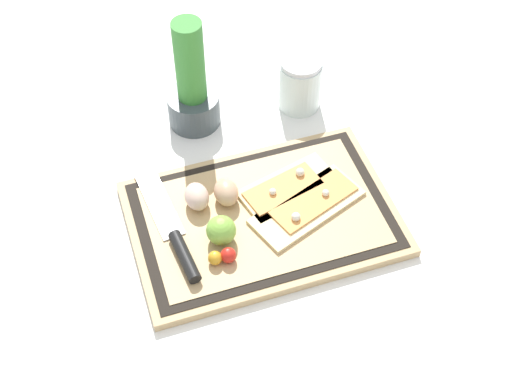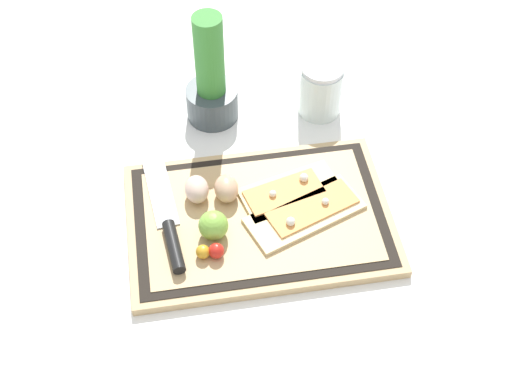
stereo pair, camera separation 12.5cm
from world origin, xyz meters
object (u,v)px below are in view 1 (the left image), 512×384
(egg_brown, at_px, (226,192))
(cherry_tomato_yellow, at_px, (215,258))
(cherry_tomato_red, at_px, (228,255))
(knife, at_px, (176,239))
(egg_pink, at_px, (197,197))
(pizza_slice_near, at_px, (309,206))
(herb_pot, at_px, (192,90))
(pizza_slice_far, at_px, (288,187))
(sauce_jar, at_px, (300,86))
(lime, at_px, (221,230))

(egg_brown, relative_size, cherry_tomato_yellow, 2.29)
(cherry_tomato_red, distance_m, cherry_tomato_yellow, 0.02)
(knife, height_order, cherry_tomato_red, cherry_tomato_red)
(egg_pink, distance_m, cherry_tomato_yellow, 0.13)
(pizza_slice_near, height_order, knife, pizza_slice_near)
(egg_brown, bearing_deg, knife, -150.35)
(egg_pink, bearing_deg, knife, -129.31)
(cherry_tomato_yellow, distance_m, herb_pot, 0.36)
(egg_pink, relative_size, cherry_tomato_red, 2.06)
(knife, relative_size, egg_pink, 5.01)
(egg_brown, relative_size, cherry_tomato_red, 2.06)
(cherry_tomato_red, xyz_separation_m, herb_pot, (0.04, 0.35, 0.05))
(pizza_slice_near, bearing_deg, pizza_slice_far, 112.31)
(egg_brown, bearing_deg, cherry_tomato_red, -105.15)
(herb_pot, height_order, sauce_jar, herb_pot)
(herb_pot, bearing_deg, pizza_slice_near, -65.96)
(pizza_slice_near, relative_size, cherry_tomato_red, 8.34)
(pizza_slice_near, bearing_deg, egg_brown, 155.01)
(pizza_slice_near, xyz_separation_m, cherry_tomato_yellow, (-0.19, -0.06, 0.01))
(cherry_tomato_red, xyz_separation_m, sauce_jar, (0.25, 0.33, 0.01))
(pizza_slice_near, height_order, pizza_slice_far, same)
(cherry_tomato_yellow, bearing_deg, cherry_tomato_red, -6.06)
(lime, distance_m, sauce_jar, 0.38)
(pizza_slice_near, bearing_deg, cherry_tomato_yellow, -162.36)
(pizza_slice_far, bearing_deg, herb_pot, 114.40)
(pizza_slice_far, bearing_deg, pizza_slice_near, -67.69)
(knife, distance_m, egg_brown, 0.12)
(lime, xyz_separation_m, cherry_tomato_yellow, (-0.02, -0.04, -0.01))
(egg_pink, relative_size, cherry_tomato_yellow, 2.29)
(egg_pink, distance_m, herb_pot, 0.23)
(egg_brown, relative_size, herb_pot, 0.23)
(lime, relative_size, herb_pot, 0.21)
(cherry_tomato_red, relative_size, herb_pot, 0.11)
(lime, bearing_deg, cherry_tomato_red, -91.31)
(egg_brown, xyz_separation_m, herb_pot, (0.00, 0.23, 0.04))
(herb_pot, bearing_deg, egg_pink, -103.64)
(egg_pink, bearing_deg, pizza_slice_far, -6.22)
(knife, distance_m, egg_pink, 0.09)
(egg_brown, bearing_deg, pizza_slice_far, -5.71)
(pizza_slice_far, xyz_separation_m, cherry_tomato_red, (-0.14, -0.11, 0.01))
(pizza_slice_far, relative_size, cherry_tomato_red, 7.21)
(herb_pot, bearing_deg, cherry_tomato_red, -95.81)
(pizza_slice_far, bearing_deg, egg_pink, 173.78)
(herb_pot, bearing_deg, egg_brown, -90.60)
(pizza_slice_near, relative_size, herb_pot, 0.94)
(egg_brown, bearing_deg, cherry_tomato_yellow, -114.60)
(pizza_slice_near, relative_size, knife, 0.81)
(pizza_slice_near, height_order, lime, lime)
(pizza_slice_near, distance_m, lime, 0.17)
(pizza_slice_near, distance_m, cherry_tomato_red, 0.18)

